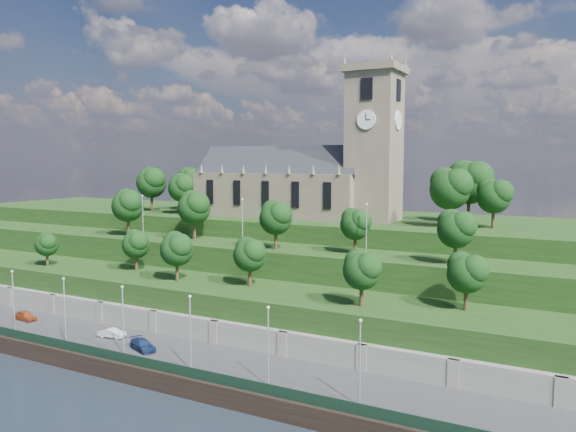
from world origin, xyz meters
The scene contains 17 objects.
ground centered at (0.00, 0.00, 0.00)m, with size 320.00×320.00×0.00m, color black.
promenade centered at (0.00, 6.00, 1.00)m, with size 160.00×12.00×2.00m, color #2D2D30.
quay_wall centered at (0.00, -0.05, 1.10)m, with size 160.00×0.50×2.20m, color black.
fence centered at (0.00, 0.60, 2.60)m, with size 160.00×0.10×1.20m, color black.
retaining_wall centered at (0.00, 11.97, 2.50)m, with size 160.00×2.10×5.00m.
embankment_lower centered at (0.00, 18.00, 4.00)m, with size 160.00×12.00×8.00m, color #183411.
embankment_upper centered at (0.00, 29.00, 6.00)m, with size 160.00×10.00×12.00m, color #183411.
hilltop centered at (0.00, 50.00, 7.50)m, with size 160.00×32.00×15.00m, color #183411.
church centered at (0.79, 45.98, 22.52)m, with size 38.60×12.35×27.60m.
trees_lower centered at (4.43, 18.09, 12.56)m, with size 70.82×8.55×7.18m.
trees_upper centered at (-1.46, 28.30, 17.29)m, with size 62.73×8.29×8.40m.
trees_hilltop centered at (3.79, 45.08, 21.26)m, with size 72.17×16.16×10.49m.
lamp_posts_promenade centered at (-2.00, 2.50, 6.91)m, with size 60.36×0.36×8.57m.
lamp_posts_upper centered at (0.00, 26.00, 16.39)m, with size 40.36×0.36×7.58m.
car_left centered at (-25.68, 6.95, 2.66)m, with size 1.56×3.88×1.32m, color #973A19.
car_middle centered at (-8.38, 6.87, 2.62)m, with size 1.31×3.76×1.24m, color #A3A2A7.
car_right centered at (-1.36, 5.05, 2.66)m, with size 1.84×4.52×1.31m, color navy.
Camera 1 is at (45.99, -46.18, 25.41)m, focal length 35.00 mm.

